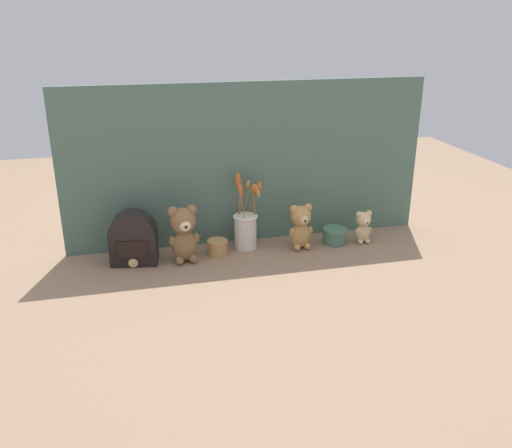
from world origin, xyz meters
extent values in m
plane|color=#8E7056|center=(0.00, 0.00, 0.00)|extent=(4.00, 4.00, 0.00)
cube|color=#4C6B5B|center=(0.00, 0.17, 0.36)|extent=(1.63, 0.02, 0.72)
ellipsoid|color=olive|center=(-0.32, 0.00, 0.07)|extent=(0.11, 0.10, 0.14)
sphere|color=olive|center=(-0.32, 0.00, 0.18)|extent=(0.11, 0.11, 0.11)
sphere|color=beige|center=(-0.31, -0.04, 0.18)|extent=(0.05, 0.05, 0.05)
sphere|color=black|center=(-0.31, -0.06, 0.18)|extent=(0.01, 0.01, 0.01)
sphere|color=olive|center=(-0.28, 0.01, 0.23)|extent=(0.04, 0.04, 0.04)
sphere|color=olive|center=(-0.36, 0.00, 0.23)|extent=(0.04, 0.04, 0.04)
ellipsoid|color=olive|center=(-0.27, 0.00, 0.10)|extent=(0.04, 0.05, 0.06)
ellipsoid|color=olive|center=(-0.37, -0.01, 0.10)|extent=(0.04, 0.05, 0.06)
ellipsoid|color=olive|center=(-0.29, -0.02, 0.02)|extent=(0.04, 0.06, 0.04)
ellipsoid|color=olive|center=(-0.34, -0.03, 0.02)|extent=(0.04, 0.06, 0.04)
ellipsoid|color=tan|center=(0.20, 0.02, 0.06)|extent=(0.09, 0.08, 0.12)
sphere|color=tan|center=(0.20, 0.02, 0.15)|extent=(0.09, 0.09, 0.09)
sphere|color=#D1B289|center=(0.20, -0.02, 0.15)|extent=(0.04, 0.04, 0.04)
sphere|color=black|center=(0.21, -0.04, 0.15)|extent=(0.01, 0.01, 0.01)
sphere|color=tan|center=(0.24, 0.02, 0.19)|extent=(0.04, 0.04, 0.04)
sphere|color=tan|center=(0.17, 0.02, 0.19)|extent=(0.04, 0.04, 0.04)
ellipsoid|color=tan|center=(0.24, 0.01, 0.08)|extent=(0.03, 0.04, 0.05)
ellipsoid|color=tan|center=(0.16, 0.01, 0.08)|extent=(0.03, 0.04, 0.05)
ellipsoid|color=tan|center=(0.23, -0.01, 0.01)|extent=(0.03, 0.05, 0.03)
ellipsoid|color=tan|center=(0.18, -0.01, 0.01)|extent=(0.03, 0.05, 0.03)
ellipsoid|color=#DBBC84|center=(0.50, 0.01, 0.04)|extent=(0.07, 0.05, 0.09)
sphere|color=#DBBC84|center=(0.50, 0.01, 0.11)|extent=(0.07, 0.07, 0.07)
sphere|color=beige|center=(0.50, -0.02, 0.11)|extent=(0.03, 0.03, 0.03)
sphere|color=black|center=(0.50, -0.03, 0.11)|extent=(0.01, 0.01, 0.01)
sphere|color=#DBBC84|center=(0.53, 0.01, 0.14)|extent=(0.03, 0.03, 0.03)
sphere|color=#DBBC84|center=(0.48, 0.01, 0.14)|extent=(0.03, 0.03, 0.03)
ellipsoid|color=#DBBC84|center=(0.53, 0.01, 0.06)|extent=(0.02, 0.03, 0.04)
ellipsoid|color=#DBBC84|center=(0.47, 0.00, 0.06)|extent=(0.02, 0.03, 0.04)
ellipsoid|color=#DBBC84|center=(0.52, -0.01, 0.01)|extent=(0.02, 0.04, 0.02)
ellipsoid|color=#DBBC84|center=(0.48, -0.01, 0.01)|extent=(0.02, 0.04, 0.02)
cylinder|color=silver|center=(-0.04, 0.07, 0.08)|extent=(0.10, 0.10, 0.16)
torus|color=silver|center=(-0.04, 0.07, 0.15)|extent=(0.11, 0.11, 0.01)
cylinder|color=olive|center=(-0.02, 0.10, 0.22)|extent=(0.03, 0.02, 0.13)
ellipsoid|color=tan|center=(-0.02, 0.12, 0.28)|extent=(0.03, 0.03, 0.05)
cylinder|color=olive|center=(0.00, 0.06, 0.21)|extent=(0.02, 0.04, 0.11)
ellipsoid|color=tan|center=(0.02, 0.05, 0.26)|extent=(0.03, 0.03, 0.05)
cylinder|color=olive|center=(-0.06, 0.05, 0.22)|extent=(0.02, 0.02, 0.13)
ellipsoid|color=#C65B28|center=(-0.06, 0.04, 0.29)|extent=(0.03, 0.03, 0.07)
cylinder|color=olive|center=(-0.05, 0.10, 0.23)|extent=(0.03, 0.02, 0.16)
ellipsoid|color=#C65B28|center=(-0.06, 0.11, 0.31)|extent=(0.04, 0.04, 0.06)
cylinder|color=olive|center=(0.00, 0.10, 0.21)|extent=(0.03, 0.04, 0.11)
ellipsoid|color=orange|center=(0.01, 0.11, 0.27)|extent=(0.04, 0.04, 0.05)
cylinder|color=olive|center=(0.00, 0.07, 0.21)|extent=(0.01, 0.03, 0.12)
ellipsoid|color=orange|center=(0.01, 0.06, 0.27)|extent=(0.03, 0.04, 0.06)
cylinder|color=olive|center=(0.00, 0.06, 0.22)|extent=(0.01, 0.04, 0.13)
ellipsoid|color=#C65B28|center=(0.02, 0.06, 0.28)|extent=(0.03, 0.04, 0.06)
cylinder|color=olive|center=(-0.05, 0.10, 0.22)|extent=(0.03, 0.01, 0.12)
ellipsoid|color=orange|center=(-0.05, 0.11, 0.28)|extent=(0.04, 0.03, 0.05)
cube|color=black|center=(-0.52, 0.03, 0.07)|extent=(0.21, 0.13, 0.13)
cylinder|color=black|center=(-0.52, 0.03, 0.13)|extent=(0.21, 0.13, 0.19)
cube|color=black|center=(-0.53, -0.03, 0.08)|extent=(0.12, 0.03, 0.07)
cylinder|color=#D6BC7A|center=(-0.53, -0.03, 0.02)|extent=(0.04, 0.01, 0.04)
cylinder|color=tan|center=(-0.17, 0.03, 0.03)|extent=(0.08, 0.08, 0.05)
cylinder|color=tan|center=(-0.17, 0.03, 0.06)|extent=(0.09, 0.09, 0.01)
cylinder|color=#47705B|center=(0.37, 0.03, 0.03)|extent=(0.11, 0.11, 0.06)
cylinder|color=#47705B|center=(0.37, 0.03, 0.07)|extent=(0.11, 0.11, 0.01)
camera|label=1|loc=(-0.51, -2.11, 0.99)|focal=38.00mm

